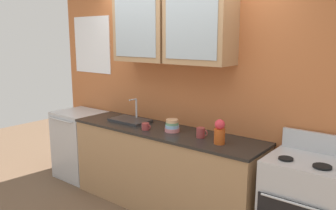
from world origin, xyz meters
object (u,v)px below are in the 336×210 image
at_px(sink_faucet, 130,120).
at_px(dishwasher, 81,144).
at_px(cup_near_sink, 146,126).
at_px(bowl_stack, 172,126).
at_px(cup_near_bowls, 201,133).
at_px(vase, 220,132).

xyz_separation_m(sink_faucet, dishwasher, (-0.94, -0.05, -0.49)).
distance_m(sink_faucet, cup_near_sink, 0.44).
height_order(bowl_stack, dishwasher, bowl_stack).
height_order(cup_near_sink, cup_near_bowls, cup_near_bowls).
height_order(sink_faucet, dishwasher, sink_faucet).
bearing_deg(dishwasher, cup_near_sink, -5.15).
bearing_deg(cup_near_bowls, cup_near_sink, -169.22).
relative_size(sink_faucet, vase, 2.03).
relative_size(vase, dishwasher, 0.26).
height_order(sink_faucet, cup_near_bowls, sink_faucet).
xyz_separation_m(vase, cup_near_bowls, (-0.26, 0.06, -0.06)).
xyz_separation_m(vase, dishwasher, (-2.25, 0.06, -0.59)).
height_order(sink_faucet, vase, sink_faucet).
bearing_deg(dishwasher, vase, -1.58).
relative_size(sink_faucet, bowl_stack, 3.02).
bearing_deg(cup_near_bowls, bowl_stack, 179.05).
bearing_deg(sink_faucet, dishwasher, -177.06).
height_order(vase, cup_near_sink, vase).
distance_m(vase, cup_near_sink, 0.91).
distance_m(vase, cup_near_bowls, 0.27).
height_order(sink_faucet, cup_near_sink, sink_faucet).
relative_size(sink_faucet, cup_near_sink, 4.15).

